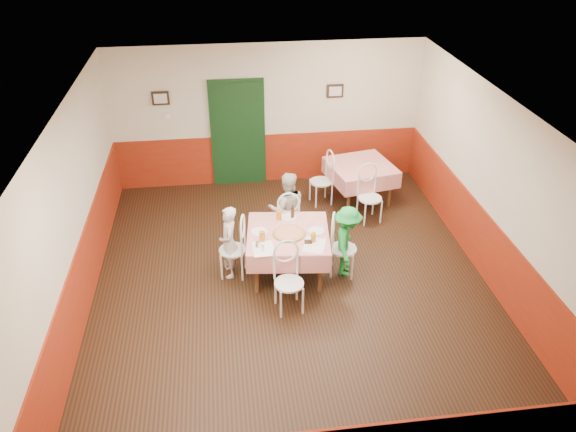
{
  "coord_description": "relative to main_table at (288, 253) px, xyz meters",
  "views": [
    {
      "loc": [
        -0.93,
        -6.81,
        5.33
      ],
      "look_at": [
        -0.02,
        0.26,
        1.05
      ],
      "focal_mm": 35.0,
      "sensor_mm": 36.0,
      "label": 1
    }
  ],
  "objects": [
    {
      "name": "chair_left",
      "position": [
        -0.84,
        0.09,
        0.08
      ],
      "size": [
        0.5,
        0.5,
        0.9
      ],
      "primitive_type": null,
      "rotation": [
        0.0,
        0.0,
        -1.77
      ],
      "color": "white",
      "rests_on": "ground"
    },
    {
      "name": "menu_left",
      "position": [
        -0.41,
        -0.39,
        0.39
      ],
      "size": [
        0.31,
        0.41,
        0.0
      ],
      "primitive_type": "cube",
      "rotation": [
        0.0,
        0.0,
        0.03
      ],
      "color": "white",
      "rests_on": "main_table"
    },
    {
      "name": "ceiling",
      "position": [
        0.02,
        -0.26,
        2.42
      ],
      "size": [
        7.0,
        7.0,
        0.0
      ],
      "primitive_type": "plane",
      "color": "white",
      "rests_on": "back_wall"
    },
    {
      "name": "plate_right",
      "position": [
        0.43,
        -0.03,
        0.39
      ],
      "size": [
        0.28,
        0.28,
        0.01
      ],
      "primitive_type": "cylinder",
      "rotation": [
        0.0,
        0.0,
        -0.11
      ],
      "color": "white",
      "rests_on": "main_table"
    },
    {
      "name": "chair_second_a",
      "position": [
        0.91,
        2.16,
        0.08
      ],
      "size": [
        0.5,
        0.5,
        0.9
      ],
      "primitive_type": null,
      "rotation": [
        0.0,
        0.0,
        -1.37
      ],
      "color": "white",
      "rests_on": "ground"
    },
    {
      "name": "picture_left",
      "position": [
        -1.98,
        3.19,
        1.48
      ],
      "size": [
        0.32,
        0.03,
        0.26
      ],
      "primitive_type": "cube",
      "color": "black",
      "rests_on": "back_wall"
    },
    {
      "name": "front_wall",
      "position": [
        0.02,
        -3.76,
        1.02
      ],
      "size": [
        6.0,
        0.1,
        2.8
      ],
      "primitive_type": "cube",
      "color": "beige",
      "rests_on": "ground"
    },
    {
      "name": "right_wall",
      "position": [
        3.02,
        -0.26,
        1.02
      ],
      "size": [
        0.1,
        7.0,
        2.8
      ],
      "primitive_type": "cube",
      "color": "beige",
      "rests_on": "ground"
    },
    {
      "name": "diner_right",
      "position": [
        0.89,
        -0.1,
        0.21
      ],
      "size": [
        0.6,
        0.84,
        1.17
      ],
      "primitive_type": "imported",
      "rotation": [
        0.0,
        0.0,
        1.34
      ],
      "color": "gray",
      "rests_on": "ground"
    },
    {
      "name": "glass_b",
      "position": [
        0.34,
        -0.28,
        0.45
      ],
      "size": [
        0.08,
        0.08,
        0.14
      ],
      "primitive_type": "cylinder",
      "rotation": [
        0.0,
        0.0,
        -0.11
      ],
      "color": "#BF7219",
      "rests_on": "main_table"
    },
    {
      "name": "glass_a",
      "position": [
        -0.41,
        -0.17,
        0.46
      ],
      "size": [
        0.09,
        0.09,
        0.15
      ],
      "primitive_type": "cylinder",
      "rotation": [
        0.0,
        0.0,
        -0.11
      ],
      "color": "#BF7219",
      "rests_on": "main_table"
    },
    {
      "name": "second_table",
      "position": [
        1.66,
        2.16,
        0.0
      ],
      "size": [
        1.32,
        1.32,
        0.77
      ],
      "primitive_type": "cube",
      "rotation": [
        0.0,
        0.0,
        0.2
      ],
      "color": "red",
      "rests_on": "ground"
    },
    {
      "name": "shaker_a",
      "position": [
        -0.47,
        -0.34,
        0.43
      ],
      "size": [
        0.04,
        0.04,
        0.09
      ],
      "primitive_type": "cylinder",
      "rotation": [
        0.0,
        0.0,
        -0.11
      ],
      "color": "silver",
      "rests_on": "main_table"
    },
    {
      "name": "shaker_b",
      "position": [
        -0.42,
        -0.44,
        0.43
      ],
      "size": [
        0.04,
        0.04,
        0.09
      ],
      "primitive_type": "cylinder",
      "rotation": [
        0.0,
        0.0,
        -0.11
      ],
      "color": "silver",
      "rests_on": "main_table"
    },
    {
      "name": "back_wall",
      "position": [
        0.02,
        3.24,
        1.02
      ],
      "size": [
        6.0,
        0.1,
        2.8
      ],
      "primitive_type": "cube",
      "color": "beige",
      "rests_on": "ground"
    },
    {
      "name": "floor",
      "position": [
        0.02,
        -0.26,
        -0.38
      ],
      "size": [
        7.0,
        7.0,
        0.0
      ],
      "primitive_type": "plane",
      "color": "black",
      "rests_on": "ground"
    },
    {
      "name": "pizza",
      "position": [
        0.01,
        -0.05,
        0.4
      ],
      "size": [
        0.52,
        0.52,
        0.03
      ],
      "primitive_type": "cylinder",
      "rotation": [
        0.0,
        0.0,
        -0.11
      ],
      "color": "#B74723",
      "rests_on": "main_table"
    },
    {
      "name": "wallet",
      "position": [
        0.26,
        -0.31,
        0.4
      ],
      "size": [
        0.12,
        0.1,
        0.02
      ],
      "primitive_type": "cube",
      "rotation": [
        0.0,
        0.0,
        -0.11
      ],
      "color": "black",
      "rests_on": "main_table"
    },
    {
      "name": "chair_near",
      "position": [
        -0.09,
        -0.84,
        0.08
      ],
      "size": [
        0.47,
        0.47,
        0.9
      ],
      "primitive_type": null,
      "rotation": [
        0.0,
        0.0,
        0.13
      ],
      "color": "white",
      "rests_on": "ground"
    },
    {
      "name": "diner_far",
      "position": [
        0.1,
        0.89,
        0.27
      ],
      "size": [
        0.63,
        0.5,
        1.3
      ],
      "primitive_type": "imported",
      "rotation": [
        0.0,
        0.0,
        3.15
      ],
      "color": "gray",
      "rests_on": "ground"
    },
    {
      "name": "plate_far",
      "position": [
        0.07,
        0.42,
        0.39
      ],
      "size": [
        0.28,
        0.28,
        0.01
      ],
      "primitive_type": "cylinder",
      "rotation": [
        0.0,
        0.0,
        -0.11
      ],
      "color": "white",
      "rests_on": "main_table"
    },
    {
      "name": "diner_left",
      "position": [
        -0.89,
        0.1,
        0.22
      ],
      "size": [
        0.29,
        0.44,
        1.19
      ],
      "primitive_type": "imported",
      "rotation": [
        0.0,
        0.0,
        -1.55
      ],
      "color": "gray",
      "rests_on": "ground"
    },
    {
      "name": "thermostat",
      "position": [
        -1.88,
        3.19,
        1.12
      ],
      "size": [
        0.1,
        0.03,
        0.1
      ],
      "primitive_type": "cube",
      "color": "white",
      "rests_on": "back_wall"
    },
    {
      "name": "glass_c",
      "position": [
        -0.09,
        0.4,
        0.46
      ],
      "size": [
        0.09,
        0.09,
        0.15
      ],
      "primitive_type": "cylinder",
      "rotation": [
        0.0,
        0.0,
        -0.11
      ],
      "color": "#BF7219",
      "rests_on": "main_table"
    },
    {
      "name": "shaker_c",
      "position": [
        -0.5,
        -0.33,
        0.43
      ],
      "size": [
        0.04,
        0.04,
        0.09
      ],
      "primitive_type": "cylinder",
      "rotation": [
        0.0,
        0.0,
        -0.11
      ],
      "color": "#B23319",
      "rests_on": "main_table"
    },
    {
      "name": "plate_left",
      "position": [
        -0.43,
        0.07,
        0.39
      ],
      "size": [
        0.28,
        0.28,
        0.01
      ],
      "primitive_type": "cylinder",
      "rotation": [
        0.0,
        0.0,
        -0.11
      ],
      "color": "white",
      "rests_on": "main_table"
    },
    {
      "name": "main_table",
      "position": [
        0.0,
        0.0,
        0.0
      ],
      "size": [
        1.35,
        1.35,
        0.77
      ],
      "primitive_type": "cube",
      "rotation": [
        0.0,
        0.0,
        -0.11
      ],
      "color": "red",
      "rests_on": "ground"
    },
    {
      "name": "wainscot_back",
      "position": [
        0.02,
        3.23,
        0.12
      ],
      "size": [
        6.0,
        0.03,
        1.0
      ],
      "primitive_type": "cube",
      "color": "maroon",
      "rests_on": "ground"
    },
    {
      "name": "beer_bottle",
      "position": [
        0.12,
        0.41,
        0.49
      ],
      "size": [
        0.06,
        0.06,
        0.2
      ],
      "primitive_type": "cylinder",
      "rotation": [
        0.0,
        0.0,
        -0.11
      ],
      "color": "#381C0A",
      "rests_on": "main_table"
    },
    {
      "name": "menu_right",
      "position": [
        0.34,
        -0.39,
        0.39
      ],
      "size": [
        0.41,
        0.47,
        0.0
      ],
      "primitive_type": "cube",
      "rotation": [
        0.0,
        0.0,
        -0.32
      ],
      "color": "white",
      "rests_on": "main_table"
    },
    {
      "name": "picture_right",
      "position": [
        1.32,
        3.19,
        1.48
      ],
      "size": [
        0.32,
        0.03,
        0.26
      ],
      "primitive_type": "cube",
      "color": "black",
      "rests_on": "back_wall"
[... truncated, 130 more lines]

